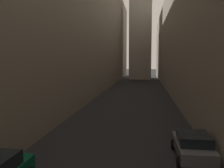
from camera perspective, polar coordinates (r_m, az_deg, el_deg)
ground_plane at (r=39.63m, az=5.04°, el=-2.68°), size 264.00×264.00×0.00m
building_block_left at (r=44.08m, az=-11.59°, el=13.60°), size 13.91×108.00×23.88m
building_block_right at (r=42.83m, az=22.83°, el=9.90°), size 14.48×108.00×18.46m
parked_car_right_far at (r=15.14m, az=17.78°, el=-13.03°), size 2.05×4.13×1.45m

